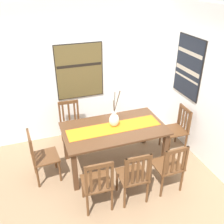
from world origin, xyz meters
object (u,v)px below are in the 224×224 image
at_px(chair_4, 71,124).
at_px(chair_5, 134,175).
at_px(chair_0, 41,156).
at_px(chair_3, 169,166).
at_px(centerpiece_vase, 114,119).
at_px(painting_on_back_wall, 80,71).
at_px(chair_2, 177,128).
at_px(painting_on_side_wall, 189,67).
at_px(chair_1, 97,183).
at_px(dining_table, 114,133).

xyz_separation_m(chair_4, chair_5, (0.59, -1.78, 0.02)).
xyz_separation_m(chair_0, chair_3, (1.85, -0.90, -0.01)).
height_order(centerpiece_vase, chair_0, centerpiece_vase).
bearing_deg(chair_3, painting_on_back_wall, 112.69).
relative_size(centerpiece_vase, chair_3, 0.81).
relative_size(chair_2, chair_3, 1.01).
relative_size(chair_3, painting_on_side_wall, 0.79).
xyz_separation_m(chair_1, painting_on_back_wall, (0.28, 2.09, 0.93)).
height_order(chair_3, painting_on_side_wall, painting_on_side_wall).
distance_m(chair_4, chair_5, 1.87).
bearing_deg(painting_on_side_wall, chair_2, -133.86).
bearing_deg(chair_2, chair_0, -180.00).
distance_m(dining_table, painting_on_back_wall, 1.46).
relative_size(centerpiece_vase, chair_1, 0.77).
bearing_deg(chair_4, chair_0, -127.48).
relative_size(dining_table, painting_on_back_wall, 1.59).
relative_size(chair_0, chair_4, 1.02).
bearing_deg(painting_on_side_wall, painting_on_back_wall, 152.66).
bearing_deg(chair_5, chair_4, 108.34).
xyz_separation_m(dining_table, centerpiece_vase, (0.02, 0.05, 0.24)).
xyz_separation_m(chair_2, chair_4, (-1.90, 0.85, -0.00)).
relative_size(chair_1, chair_4, 1.02).
bearing_deg(chair_4, painting_on_side_wall, -15.33).
relative_size(chair_0, painting_on_side_wall, 0.83).
height_order(centerpiece_vase, chair_3, centerpiece_vase).
xyz_separation_m(centerpiece_vase, chair_2, (1.28, -0.03, -0.43)).
height_order(chair_0, chair_2, chair_0).
bearing_deg(chair_4, chair_1, -88.56).
xyz_separation_m(chair_1, chair_3, (1.16, -0.02, -0.01)).
height_order(chair_0, chair_1, chair_0).
height_order(dining_table, centerpiece_vase, centerpiece_vase).
bearing_deg(chair_4, chair_2, -24.06).
xyz_separation_m(chair_5, painting_on_back_wall, (-0.27, 2.13, 0.92)).
xyz_separation_m(chair_2, chair_5, (-1.31, -0.93, 0.02)).
distance_m(dining_table, painting_on_side_wall, 1.82).
distance_m(dining_table, chair_0, 1.27).
distance_m(chair_1, chair_4, 1.73).
relative_size(chair_1, painting_on_side_wall, 0.83).
xyz_separation_m(chair_1, chair_4, (-0.04, 1.73, -0.00)).
distance_m(chair_2, chair_4, 2.08).
height_order(chair_4, painting_on_side_wall, painting_on_side_wall).
xyz_separation_m(dining_table, painting_on_back_wall, (-0.28, 1.22, 0.74)).
xyz_separation_m(centerpiece_vase, chair_1, (-0.58, -0.91, -0.43)).
bearing_deg(chair_2, chair_1, -154.56).
relative_size(dining_table, chair_0, 1.90).
bearing_deg(chair_4, painting_on_back_wall, 47.89).
bearing_deg(chair_1, chair_4, 91.44).
height_order(chair_0, chair_5, chair_5).
bearing_deg(chair_2, chair_3, -127.88).
bearing_deg(painting_on_side_wall, chair_3, -129.31).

